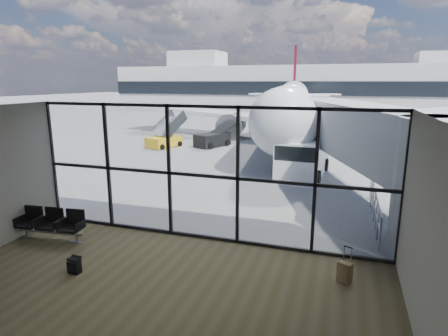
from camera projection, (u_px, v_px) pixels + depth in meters
The scene contains 22 objects.
ground at pixel (312, 121), 49.76m from camera, with size 220.00×220.00×0.00m, color slate.
lounge_shell at pixel (117, 209), 7.67m from camera, with size 12.02×8.01×4.51m.
glass_curtain_wall at pixel (202, 174), 12.21m from camera, with size 12.10×0.12×4.50m.
jet_bridge at pixel (358, 136), 17.16m from camera, with size 8.00×16.50×4.33m.
apron_railing at pixel (375, 203), 14.10m from camera, with size 0.06×5.46×1.11m.
far_terminal at pixel (321, 87), 69.33m from camera, with size 80.00×12.20×11.00m.
tree_0 at pixel (138, 84), 91.93m from camera, with size 4.95×4.95×7.12m.
tree_1 at pixel (160, 81), 89.98m from camera, with size 5.61×5.61×8.07m.
tree_2 at pixel (183, 78), 88.03m from camera, with size 6.27×6.27×9.03m.
tree_3 at pixel (206, 84), 86.50m from camera, with size 4.95×4.95×7.12m.
tree_4 at pixel (231, 81), 84.55m from camera, with size 5.61×5.61×8.07m.
tree_5 at pixel (257, 78), 82.59m from camera, with size 6.27×6.27×9.03m.
seating_row at pixel (52, 222), 12.59m from camera, with size 2.35×0.86×1.04m.
backpack at pixel (74, 265), 10.34m from camera, with size 0.34×0.32×0.49m.
suitcase at pixel (344, 272), 9.87m from camera, with size 0.42×0.37×0.98m.
airliner at pixel (291, 105), 36.05m from camera, with size 32.78×38.13×9.84m.
service_van at pixel (303, 157), 20.82m from camera, with size 2.69×5.10×2.16m.
belt_loader at pixel (213, 139), 30.55m from camera, with size 2.77×4.21×1.84m.
mobile_stairs at pixel (165, 140), 30.33m from camera, with size 2.49×3.57×2.29m.
traffic_cone_a at pixel (295, 166), 22.07m from camera, with size 0.46×0.46×0.65m.
traffic_cone_b at pixel (293, 172), 20.88m from camera, with size 0.38×0.38×0.54m.
traffic_cone_c at pixel (280, 154), 25.99m from camera, with size 0.44×0.44×0.63m.
Camera 1 is at (4.34, -11.04, 5.21)m, focal length 30.00 mm.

